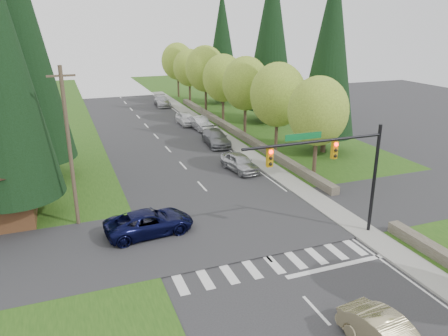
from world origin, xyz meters
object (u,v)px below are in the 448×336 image
suv_navy (149,222)px  parked_car_e (162,101)px  parked_car_b (216,138)px  parked_car_a (240,162)px  parked_car_d (186,118)px  parked_car_c (200,123)px

suv_navy → parked_car_e: suv_navy is taller
suv_navy → parked_car_b: parked_car_b is taller
suv_navy → parked_car_a: 13.07m
suv_navy → parked_car_a: bearing=-53.3°
parked_car_a → parked_car_d: (0.55, 18.44, -0.00)m
parked_car_a → parked_car_b: 8.49m
parked_car_b → parked_car_c: parked_car_b is taller
parked_car_a → suv_navy: bearing=-145.6°
suv_navy → parked_car_b: bearing=-37.1°
suv_navy → parked_car_e: (10.28, 40.16, -0.03)m
parked_car_b → parked_car_e: bearing=95.4°
suv_navy → parked_car_a: (9.67, 8.79, 0.02)m
parked_car_d → parked_car_e: parked_car_d is taller
parked_car_b → parked_car_d: (-0.35, 10.00, -0.00)m
suv_navy → parked_car_c: 26.56m
parked_car_a → parked_car_d: size_ratio=1.00×
parked_car_a → parked_car_c: bearing=76.9°
parked_car_b → parked_car_e: parked_car_b is taller
parked_car_b → parked_car_d: 10.01m
suv_navy → parked_car_d: (10.22, 27.23, 0.01)m
suv_navy → parked_car_a: size_ratio=1.20×
parked_car_c → parked_car_e: 16.04m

